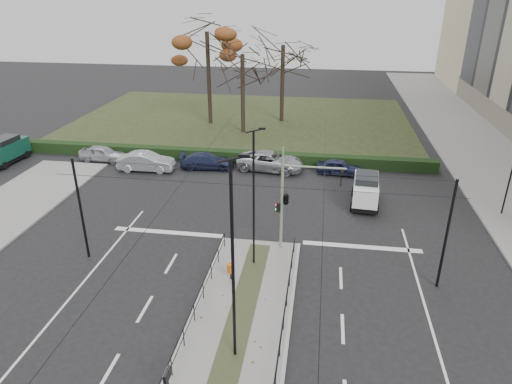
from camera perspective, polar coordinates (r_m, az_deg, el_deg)
ground at (r=23.68m, az=-1.03°, el=-12.46°), size 140.00×140.00×0.00m
median_island at (r=21.72m, az=-2.15°, el=-16.21°), size 4.40×15.00×0.14m
sidewalk_east at (r=45.55m, az=26.99°, el=3.53°), size 8.00×90.00×0.14m
park at (r=53.44m, az=-1.77°, el=8.95°), size 38.00×26.00×0.10m
hedge at (r=40.78m, az=-5.09°, el=4.60°), size 38.00×1.00×1.00m
median_railing at (r=21.06m, az=-2.24°, el=-14.50°), size 4.14×13.24×0.92m
catenary at (r=23.21m, az=-0.43°, el=-3.29°), size 20.00×34.00×6.00m
traffic_light at (r=25.65m, az=3.98°, el=-0.67°), size 3.81×2.13×5.55m
litter_bin at (r=24.03m, az=-3.20°, el=-9.52°), size 0.37×0.37×0.94m
info_panel at (r=17.20m, az=-11.00°, el=-22.17°), size 0.12×0.56×2.13m
streetlamp_median_near at (r=17.43m, az=-2.85°, el=-8.83°), size 0.74×0.15×8.87m
streetlamp_median_far at (r=23.74m, az=-0.25°, el=-0.80°), size 0.65×0.13×7.79m
parked_car_first at (r=42.69m, az=-18.65°, el=4.58°), size 4.08×1.70×1.38m
parked_car_second at (r=39.38m, az=-13.56°, el=3.70°), size 4.79×1.87×1.56m
parked_car_third at (r=39.02m, az=-6.12°, el=3.88°), size 4.71×2.30×1.32m
parked_car_fourth at (r=38.43m, az=1.80°, el=3.87°), size 5.83×3.20×1.55m
white_van at (r=33.03m, az=13.55°, el=0.39°), size 2.16×4.19×2.23m
green_van at (r=45.42m, az=-28.80°, el=4.64°), size 2.03×4.53×2.29m
rust_tree at (r=50.72m, az=-6.16°, el=19.29°), size 7.38×7.38×12.88m
bare_tree_center at (r=51.75m, az=3.40°, el=17.22°), size 8.14×8.14×11.09m
bare_tree_near at (r=47.31m, az=-1.71°, el=16.15°), size 6.77×6.77×10.59m
parked_car_fifth at (r=38.13m, az=10.38°, el=3.06°), size 3.81×1.88×1.25m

